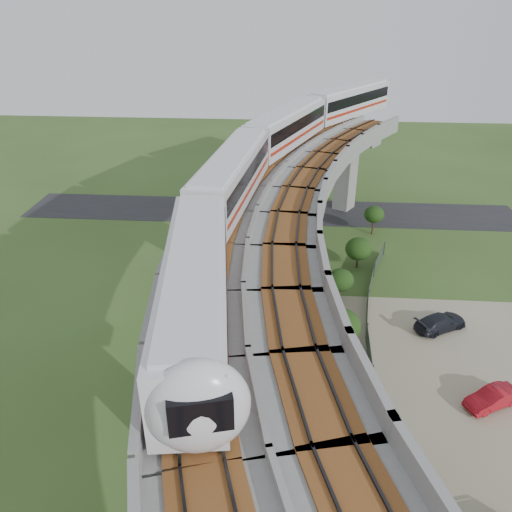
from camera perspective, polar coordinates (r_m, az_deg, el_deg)
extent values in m
plane|color=#364E1F|center=(36.25, -0.71, -13.54)|extent=(160.00, 160.00, 0.00)
cube|color=gray|center=(36.57, 22.34, -15.68)|extent=(18.00, 26.00, 0.04)
cube|color=#232326|center=(61.93, 1.61, 5.14)|extent=(60.00, 8.00, 0.03)
cube|color=#99968E|center=(62.44, 10.23, 9.01)|extent=(2.86, 2.93, 8.40)
cube|color=#99968E|center=(61.09, 10.62, 13.27)|extent=(7.21, 5.74, 1.20)
cube|color=#99968E|center=(42.40, 1.66, 0.08)|extent=(2.35, 2.51, 8.40)
cube|color=#99968E|center=(40.38, 1.75, 6.12)|extent=(7.31, 3.58, 1.20)
cube|color=#99968E|center=(25.91, -0.67, -21.95)|extent=(2.35, 2.51, 8.40)
cube|color=#99968E|center=(22.45, -0.74, -14.03)|extent=(7.31, 3.58, 1.20)
cube|color=gray|center=(55.51, 8.14, 13.06)|extent=(16.42, 20.91, 0.80)
cube|color=gray|center=(57.01, 4.10, 14.59)|extent=(8.66, 17.08, 1.00)
cube|color=gray|center=(53.86, 12.52, 13.22)|extent=(8.66, 17.08, 1.00)
cube|color=brown|center=(56.24, 6.05, 13.86)|extent=(10.68, 18.08, 0.12)
cube|color=black|center=(56.21, 6.06, 13.98)|extent=(9.69, 17.59, 0.12)
cube|color=brown|center=(54.63, 10.34, 13.15)|extent=(10.68, 18.08, 0.12)
cube|color=black|center=(54.60, 10.36, 13.27)|extent=(9.69, 17.59, 0.12)
cube|color=gray|center=(38.83, 1.37, 6.79)|extent=(11.77, 20.03, 0.80)
cube|color=gray|center=(39.54, -4.80, 8.48)|extent=(3.22, 18.71, 1.00)
cube|color=gray|center=(37.94, 7.81, 7.47)|extent=(3.22, 18.71, 1.00)
cube|color=brown|center=(39.13, -1.81, 7.67)|extent=(5.44, 19.05, 0.12)
cube|color=black|center=(39.09, -1.81, 7.84)|extent=(4.35, 18.88, 0.12)
cube|color=brown|center=(38.31, 4.62, 7.14)|extent=(5.44, 19.05, 0.12)
cube|color=black|center=(38.27, 4.63, 7.31)|extent=(4.35, 18.88, 0.12)
cube|color=gray|center=(22.81, -1.02, -9.97)|extent=(11.77, 20.03, 0.80)
cube|color=gray|center=(22.48, -12.17, -8.48)|extent=(3.22, 18.71, 1.00)
cube|color=gray|center=(22.88, 9.87, -7.51)|extent=(3.22, 18.71, 1.00)
cube|color=brown|center=(22.53, -6.69, -9.26)|extent=(5.44, 19.05, 0.12)
cube|color=black|center=(22.46, -6.71, -9.01)|extent=(4.35, 18.88, 0.12)
cube|color=brown|center=(22.74, 4.58, -8.75)|extent=(5.44, 19.05, 0.12)
cube|color=black|center=(22.67, 4.59, -8.51)|extent=(4.35, 18.88, 0.12)
cube|color=silver|center=(22.43, -6.85, -3.94)|extent=(4.70, 15.23, 3.20)
cube|color=silver|center=(21.59, -7.11, -0.10)|extent=(4.06, 14.41, 0.22)
cube|color=black|center=(22.20, -6.92, -2.95)|extent=(4.67, 14.64, 1.15)
cube|color=#AE2611|center=(22.83, -6.75, -5.54)|extent=(4.67, 14.64, 0.30)
cube|color=black|center=(23.23, -6.65, -7.00)|extent=(3.60, 12.89, 0.28)
cube|color=silver|center=(36.43, -2.70, 9.07)|extent=(4.41, 15.21, 3.20)
cube|color=silver|center=(35.92, -2.76, 11.63)|extent=(3.79, 14.40, 0.22)
cube|color=black|center=(36.29, -2.72, 9.74)|extent=(4.40, 14.62, 1.15)
cube|color=#AE2611|center=(36.68, -2.68, 7.96)|extent=(4.40, 14.62, 0.30)
cube|color=black|center=(36.93, -2.65, 6.92)|extent=(3.36, 12.88, 0.28)
cube|color=silver|center=(50.72, 3.62, 14.48)|extent=(7.90, 14.97, 3.20)
cube|color=silver|center=(50.35, 3.68, 16.36)|extent=(7.12, 14.08, 0.22)
cube|color=black|center=(50.61, 3.64, 14.97)|extent=(7.74, 14.43, 1.15)
cube|color=#AE2611|center=(50.90, 3.60, 13.66)|extent=(7.74, 14.43, 0.30)
cube|color=black|center=(51.08, 3.57, 12.89)|extent=(6.34, 12.58, 0.28)
cube|color=silver|center=(64.50, 10.67, 16.99)|extent=(10.88, 13.79, 3.20)
cube|color=silver|center=(64.21, 10.81, 18.47)|extent=(10.01, 12.87, 0.22)
cube|color=black|center=(64.42, 10.71, 17.38)|extent=(10.59, 13.34, 1.15)
cube|color=#AE2611|center=(64.64, 10.61, 16.34)|extent=(10.59, 13.34, 0.30)
cube|color=black|center=(64.78, 10.55, 15.72)|extent=(8.93, 11.50, 0.28)
ellipsoid|color=silver|center=(16.60, -6.48, -16.75)|extent=(3.68, 2.59, 3.64)
cylinder|color=#2D382D|center=(52.77, 14.46, 0.85)|extent=(0.08, 0.08, 1.50)
cube|color=#2D382D|center=(50.59, 13.89, -0.31)|extent=(1.69, 4.77, 1.40)
cylinder|color=#2D382D|center=(48.43, 13.40, -1.59)|extent=(0.08, 0.08, 1.50)
cube|color=#2D382D|center=(46.28, 13.00, -3.02)|extent=(1.23, 4.91, 1.40)
cylinder|color=#2D382D|center=(44.16, 12.73, -4.61)|extent=(0.08, 0.08, 1.50)
cube|color=#2D382D|center=(42.08, 12.58, -6.38)|extent=(0.75, 4.99, 1.40)
cylinder|color=#2D382D|center=(40.05, 12.59, -8.35)|extent=(0.08, 0.08, 1.50)
cube|color=#2D382D|center=(38.08, 12.78, -10.53)|extent=(0.27, 5.04, 1.40)
cylinder|color=#2D382D|center=(36.19, 13.18, -12.96)|extent=(0.08, 0.08, 1.50)
cube|color=#2D382D|center=(34.39, 13.84, -15.64)|extent=(0.27, 5.04, 1.40)
cylinder|color=#2D382D|center=(32.71, 14.80, -18.59)|extent=(0.08, 0.08, 1.50)
cube|color=#2D382D|center=(31.17, 16.13, -21.83)|extent=(0.75, 4.99, 1.40)
cylinder|color=#2D382D|center=(29.79, 17.90, -25.32)|extent=(0.08, 0.08, 1.50)
cylinder|color=#382314|center=(57.08, 13.18, 3.25)|extent=(0.18, 0.18, 1.72)
ellipsoid|color=#1A3611|center=(56.48, 13.35, 4.65)|extent=(2.19, 2.19, 1.86)
cylinder|color=#382314|center=(49.79, 11.49, -0.65)|extent=(0.18, 0.18, 1.28)
ellipsoid|color=#1A3611|center=(49.15, 11.64, 0.80)|extent=(2.58, 2.58, 2.19)
cylinder|color=#382314|center=(44.37, 9.50, -4.23)|extent=(0.18, 0.18, 1.34)
ellipsoid|color=#1A3611|center=(43.67, 9.64, -2.72)|extent=(2.28, 2.28, 1.94)
cylinder|color=#382314|center=(38.93, 9.52, -9.59)|extent=(0.18, 0.18, 1.08)
ellipsoid|color=#1A3611|center=(38.08, 9.69, -7.87)|extent=(2.99, 2.99, 2.54)
cylinder|color=#382314|center=(32.10, 10.69, -19.22)|extent=(0.18, 0.18, 1.43)
ellipsoid|color=#1A3611|center=(30.99, 10.95, -17.26)|extent=(2.81, 2.81, 2.39)
imported|color=maroon|center=(37.02, 25.42, -14.45)|extent=(4.04, 2.96, 1.27)
imported|color=black|center=(42.78, 20.34, -7.09)|extent=(4.79, 3.76, 1.30)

